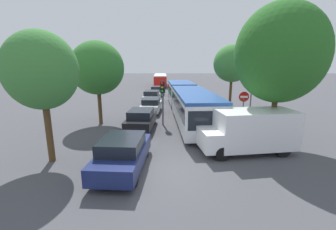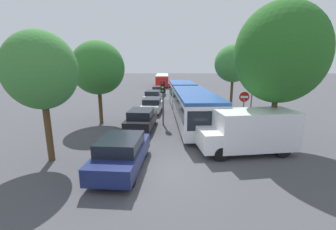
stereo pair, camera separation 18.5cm
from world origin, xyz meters
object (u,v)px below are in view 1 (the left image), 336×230
object	(u,v)px
queued_car_navy	(123,153)
traffic_light	(163,93)
articulated_bus	(187,99)
direction_sign_post	(251,92)
queued_car_black	(141,119)
city_bus_rear	(160,79)
tree_right_near	(280,53)
tree_left_near	(41,71)
queued_car_green	(157,91)
queued_car_white	(151,105)
tree_right_mid	(232,64)
tree_left_mid	(97,68)
no_entry_sign	(243,105)
white_van	(250,130)
queued_car_silver	(152,96)

from	to	relation	value
queued_car_navy	traffic_light	size ratio (longest dim) A/B	1.33
articulated_bus	direction_sign_post	world-z (taller)	direction_sign_post
queued_car_black	direction_sign_post	size ratio (longest dim) A/B	1.19
city_bus_rear	traffic_light	distance (m)	31.40
queued_car_black	tree_right_near	bearing A→B (deg)	-109.53
traffic_light	tree_left_near	distance (m)	8.73
queued_car_green	tree_right_near	world-z (taller)	tree_right_near
queued_car_white	tree_right_mid	size ratio (longest dim) A/B	0.63
tree_left_mid	queued_car_white	bearing A→B (deg)	48.30
city_bus_rear	no_entry_sign	world-z (taller)	no_entry_sign
traffic_light	tree_right_near	world-z (taller)	tree_right_near
tree_right_near	queued_car_white	bearing A→B (deg)	130.56
articulated_bus	no_entry_sign	bearing A→B (deg)	29.34
queued_car_green	white_van	size ratio (longest dim) A/B	0.79
direction_sign_post	tree_right_near	distance (m)	5.55
queued_car_silver	direction_sign_post	size ratio (longest dim) A/B	1.20
city_bus_rear	queued_car_black	world-z (taller)	city_bus_rear
queued_car_black	queued_car_green	bearing A→B (deg)	2.42
city_bus_rear	tree_right_near	bearing A→B (deg)	-169.43
queued_car_black	tree_left_mid	bearing A→B (deg)	69.20
white_van	tree_right_near	xyz separation A→B (m)	(1.63, 1.04, 3.99)
traffic_light	direction_sign_post	world-z (taller)	direction_sign_post
queued_car_silver	city_bus_rear	bearing A→B (deg)	2.68
queued_car_green	queued_car_navy	bearing A→B (deg)	-177.43
traffic_light	tree_left_mid	distance (m)	5.35
traffic_light	white_van	bearing A→B (deg)	55.01
articulated_bus	white_van	world-z (taller)	articulated_bus
traffic_light	queued_car_white	bearing A→B (deg)	-150.71
white_van	direction_sign_post	size ratio (longest dim) A/B	1.45
queued_car_black	city_bus_rear	bearing A→B (deg)	3.06
tree_right_near	queued_car_silver	bearing A→B (deg)	118.89
articulated_bus	no_entry_sign	xyz separation A→B (m)	(3.50, -5.39, 0.38)
tree_right_near	direction_sign_post	bearing A→B (deg)	85.35
queued_car_silver	white_van	size ratio (longest dim) A/B	0.83
traffic_light	direction_sign_post	distance (m)	6.87
queued_car_black	traffic_light	world-z (taller)	traffic_light
articulated_bus	traffic_light	distance (m)	4.44
queued_car_silver	queued_car_green	distance (m)	5.97
queued_car_navy	queued_car_black	bearing A→B (deg)	2.97
city_bus_rear	no_entry_sign	size ratio (longest dim) A/B	3.96
traffic_light	queued_car_black	bearing A→B (deg)	-40.40
queued_car_navy	tree_left_near	xyz separation A→B (m)	(-3.71, 0.87, 3.60)
queued_car_green	tree_left_mid	world-z (taller)	tree_left_mid
no_entry_sign	tree_left_mid	xyz separation A→B (m)	(-10.64, 2.04, 2.48)
queued_car_black	traffic_light	size ratio (longest dim) A/B	1.26
queued_car_navy	traffic_light	bearing A→B (deg)	-8.57
queued_car_black	queued_car_white	distance (m)	5.71
queued_car_navy	queued_car_white	size ratio (longest dim) A/B	1.11
queued_car_white	tree_right_mid	bearing A→B (deg)	-76.37
queued_car_green	tree_right_near	distance (m)	22.59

